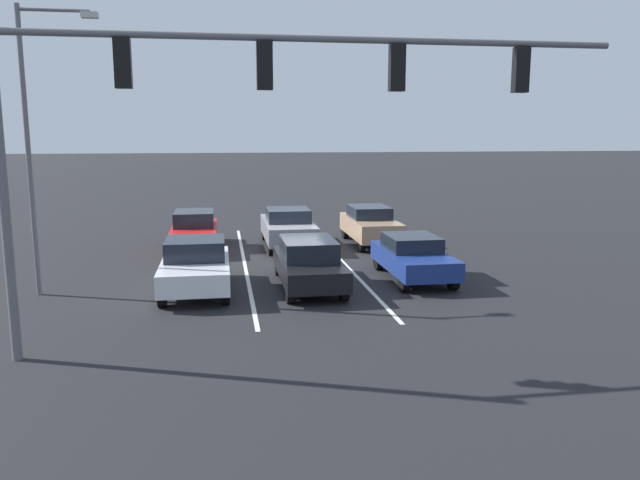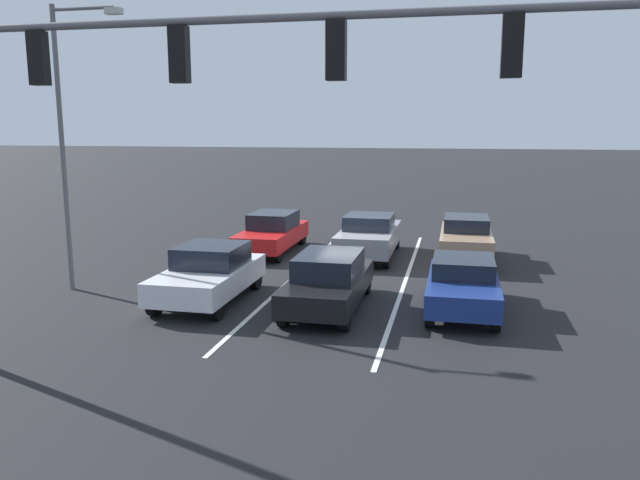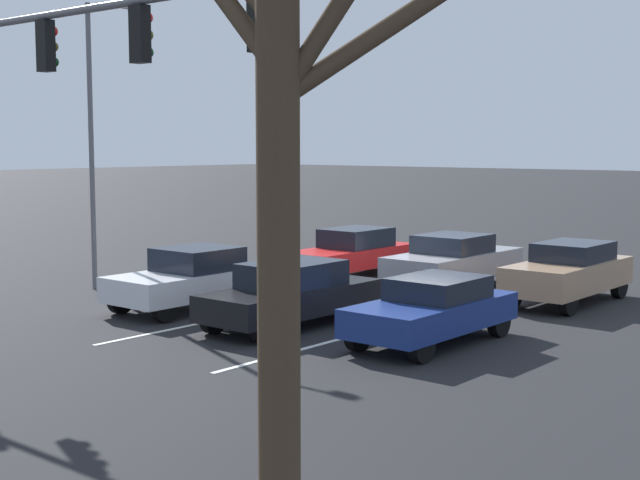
# 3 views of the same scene
# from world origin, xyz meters

# --- Properties ---
(ground_plane) EXTENTS (240.00, 240.00, 0.00)m
(ground_plane) POSITION_xyz_m (0.00, 0.00, 0.00)
(ground_plane) COLOR black
(lane_stripe_left_divider) EXTENTS (0.12, 15.22, 0.01)m
(lane_stripe_left_divider) POSITION_xyz_m (-1.74, 1.61, 0.01)
(lane_stripe_left_divider) COLOR silver
(lane_stripe_left_divider) RESTS_ON ground_plane
(lane_stripe_center_divider) EXTENTS (0.12, 15.22, 0.01)m
(lane_stripe_center_divider) POSITION_xyz_m (1.74, 1.61, 0.01)
(lane_stripe_center_divider) COLOR silver
(lane_stripe_center_divider) RESTS_ON ground_plane
(car_white_rightlane_front) EXTENTS (1.91, 4.18, 1.52)m
(car_white_rightlane_front) POSITION_xyz_m (3.29, 5.14, 0.77)
(car_white_rightlane_front) COLOR silver
(car_white_rightlane_front) RESTS_ON ground_plane
(car_navy_leftlane_front) EXTENTS (1.75, 4.14, 1.36)m
(car_navy_leftlane_front) POSITION_xyz_m (-3.42, 4.61, 0.71)
(car_navy_leftlane_front) COLOR navy
(car_navy_leftlane_front) RESTS_ON ground_plane
(car_black_midlane_front) EXTENTS (1.74, 4.53, 1.45)m
(car_black_midlane_front) POSITION_xyz_m (-0.02, 5.15, 0.75)
(car_black_midlane_front) COLOR black
(car_black_midlane_front) RESTS_ON ground_plane
(car_tan_leftlane_second) EXTENTS (1.73, 4.40, 1.55)m
(car_tan_leftlane_second) POSITION_xyz_m (-3.56, -1.63, 0.82)
(car_tan_leftlane_second) COLOR tan
(car_tan_leftlane_second) RESTS_ON ground_plane
(car_red_rightlane_second) EXTENTS (1.74, 4.62, 1.48)m
(car_red_rightlane_second) POSITION_xyz_m (3.58, -1.75, 0.75)
(car_red_rightlane_second) COLOR red
(car_red_rightlane_second) RESTS_ON ground_plane
(car_gray_midlane_second) EXTENTS (1.89, 4.67, 1.56)m
(car_gray_midlane_second) POSITION_xyz_m (-0.14, -1.59, 0.80)
(car_gray_midlane_second) COLOR gray
(car_gray_midlane_second) RESTS_ON ground_plane
(traffic_signal_gantry) EXTENTS (12.69, 0.37, 6.86)m
(traffic_signal_gantry) POSITION_xyz_m (2.27, 10.20, 5.28)
(traffic_signal_gantry) COLOR slate
(traffic_signal_gantry) RESTS_ON ground_plane
(street_lamp_right_shoulder) EXTENTS (2.13, 0.24, 7.94)m
(street_lamp_right_shoulder) POSITION_xyz_m (7.46, 4.84, 4.61)
(street_lamp_right_shoulder) COLOR slate
(street_lamp_right_shoulder) RESTS_ON ground_plane
(bare_tree_near) EXTENTS (3.63, 1.70, 6.81)m
(bare_tree_near) POSITION_xyz_m (-9.29, 15.59, 3.83)
(bare_tree_near) COLOR #423323
(bare_tree_near) RESTS_ON ground_plane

